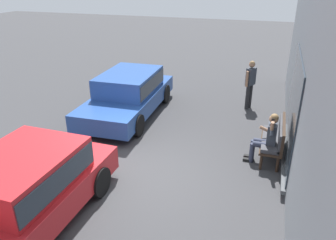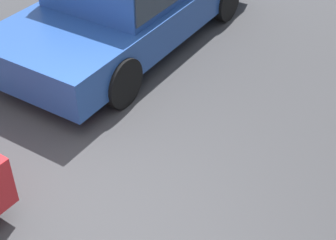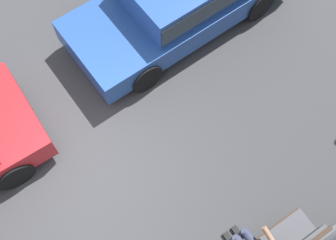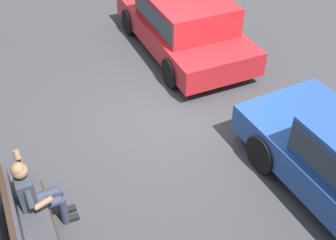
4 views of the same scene
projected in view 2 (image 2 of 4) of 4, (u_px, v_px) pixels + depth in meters
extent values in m
plane|color=#38383A|center=(76.00, 235.00, 5.00)|extent=(60.00, 60.00, 0.00)
cube|color=#23478E|center=(130.00, 10.00, 7.75)|extent=(4.71, 2.06, 0.54)
cylinder|color=black|center=(122.00, 82.00, 6.52)|extent=(0.68, 0.21, 0.67)
cylinder|color=black|center=(20.00, 45.00, 7.28)|extent=(0.68, 0.21, 0.67)
cylinder|color=black|center=(226.00, 1.00, 8.45)|extent=(0.68, 0.21, 0.67)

